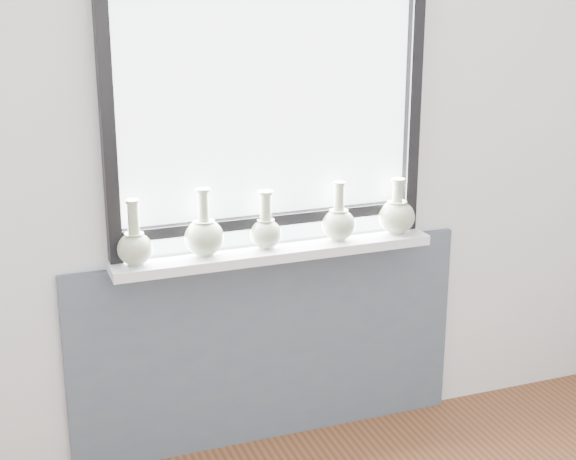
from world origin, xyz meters
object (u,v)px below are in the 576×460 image
object	(u,v)px
vase_b	(204,235)
vase_c	(266,230)
vase_d	(339,222)
vase_e	(397,215)
vase_a	(135,245)
windowsill	(274,252)

from	to	relation	value
vase_b	vase_c	xyz separation A→B (m)	(0.25, -0.00, -0.01)
vase_d	vase_e	world-z (taller)	vase_d
vase_a	vase_b	xyz separation A→B (m)	(0.27, 0.01, 0.01)
vase_d	vase_e	distance (m)	0.26
windowsill	vase_e	bearing A→B (deg)	-0.19
vase_e	windowsill	bearing A→B (deg)	179.81
windowsill	vase_c	world-z (taller)	vase_c
vase_c	vase_e	size ratio (longest dim) A/B	1.00
windowsill	vase_d	size ratio (longest dim) A/B	5.37
vase_a	vase_c	size ratio (longest dim) A/B	1.08
vase_b	vase_d	world-z (taller)	vase_b
vase_e	vase_a	bearing A→B (deg)	-179.73
vase_d	vase_e	size ratio (longest dim) A/B	1.04
vase_a	vase_e	distance (m)	1.11
vase_b	vase_e	world-z (taller)	vase_b
vase_a	vase_e	world-z (taller)	vase_a
vase_a	vase_d	world-z (taller)	vase_a
windowsill	vase_b	size ratio (longest dim) A/B	4.92
vase_e	vase_b	bearing A→B (deg)	179.38
windowsill	vase_a	size ratio (longest dim) A/B	5.19
vase_b	vase_e	size ratio (longest dim) A/B	1.14
vase_a	vase_b	size ratio (longest dim) A/B	0.95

